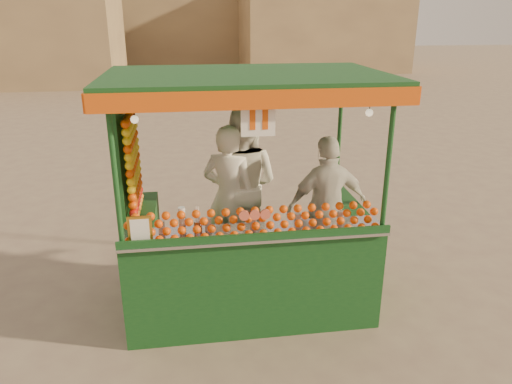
{
  "coord_description": "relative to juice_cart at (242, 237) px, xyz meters",
  "views": [
    {
      "loc": [
        -0.96,
        -4.77,
        3.09
      ],
      "look_at": [
        -0.26,
        0.06,
        1.29
      ],
      "focal_mm": 33.93,
      "sensor_mm": 36.0,
      "label": 1
    }
  ],
  "objects": [
    {
      "name": "building_right",
      "position": [
        7.43,
        24.09,
        1.67
      ],
      "size": [
        9.0,
        6.0,
        5.0
      ],
      "primitive_type": "cube",
      "color": "#9D8259",
      "rests_on": "ground"
    },
    {
      "name": "building_left",
      "position": [
        -8.57,
        20.09,
        2.17
      ],
      "size": [
        10.0,
        6.0,
        6.0
      ],
      "primitive_type": "cube",
      "color": "#9D8259",
      "rests_on": "ground"
    },
    {
      "name": "juice_cart",
      "position": [
        0.0,
        0.0,
        0.0
      ],
      "size": [
        2.81,
        1.82,
        2.55
      ],
      "color": "#103C19",
      "rests_on": "ground"
    },
    {
      "name": "vendor_middle",
      "position": [
        0.08,
        0.62,
        0.38
      ],
      "size": [
        1.11,
        1.02,
        1.84
      ],
      "rotation": [
        0.0,
        0.0,
        2.68
      ],
      "color": "white",
      "rests_on": "ground"
    },
    {
      "name": "building_center",
      "position": [
        -1.57,
        30.09,
        2.67
      ],
      "size": [
        14.0,
        7.0,
        7.0
      ],
      "primitive_type": "cube",
      "color": "#9D8259",
      "rests_on": "ground"
    },
    {
      "name": "ground",
      "position": [
        0.43,
        0.09,
        -0.83
      ],
      "size": [
        90.0,
        90.0,
        0.0
      ],
      "primitive_type": "plane",
      "color": "#715C51",
      "rests_on": "ground"
    },
    {
      "name": "vendor_right",
      "position": [
        0.96,
        0.1,
        0.26
      ],
      "size": [
        0.97,
        0.5,
        1.59
      ],
      "rotation": [
        0.0,
        0.0,
        3.27
      ],
      "color": "silver",
      "rests_on": "ground"
    },
    {
      "name": "vendor_left",
      "position": [
        -0.09,
        0.43,
        0.3
      ],
      "size": [
        0.72,
        0.61,
        1.68
      ],
      "rotation": [
        0.0,
        0.0,
        2.73
      ],
      "color": "white",
      "rests_on": "ground"
    }
  ]
}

